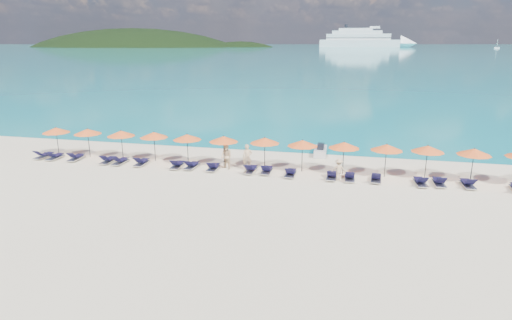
# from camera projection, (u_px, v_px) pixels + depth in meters

# --- Properties ---
(ground) EXTENTS (1400.00, 1400.00, 0.00)m
(ground) POSITION_uv_depth(u_px,v_px,m) (245.00, 192.00, 25.54)
(ground) COLOR beige
(sea) EXTENTS (1600.00, 1300.00, 0.01)m
(sea) POSITION_uv_depth(u_px,v_px,m) (353.00, 46.00, 644.95)
(sea) COLOR #1FA9B2
(sea) RESTS_ON ground
(headland_main) EXTENTS (374.00, 242.00, 126.50)m
(headland_main) POSITION_uv_depth(u_px,v_px,m) (135.00, 75.00, 607.20)
(headland_main) COLOR black
(headland_main) RESTS_ON ground
(headland_small) EXTENTS (162.00, 126.00, 85.50)m
(headland_small) POSITION_uv_depth(u_px,v_px,m) (240.00, 73.00, 592.85)
(headland_small) COLOR black
(headland_small) RESTS_ON ground
(cruise_ship) EXTENTS (129.39, 33.03, 35.64)m
(cruise_ship) POSITION_uv_depth(u_px,v_px,m) (368.00, 40.00, 581.38)
(cruise_ship) COLOR white
(cruise_ship) RESTS_ON ground
(sailboat_far) EXTENTS (5.60, 1.87, 10.27)m
(sailboat_far) POSITION_uv_depth(u_px,v_px,m) (497.00, 48.00, 481.20)
(sailboat_far) COLOR white
(sailboat_far) RESTS_ON ground
(jetski) EXTENTS (0.96, 2.44, 0.86)m
(jetski) POSITION_uv_depth(u_px,v_px,m) (320.00, 151.00, 33.74)
(jetski) COLOR silver
(jetski) RESTS_ON ground
(beachgoer_a) EXTENTS (0.75, 0.58, 1.84)m
(beachgoer_a) POSITION_uv_depth(u_px,v_px,m) (247.00, 157.00, 29.74)
(beachgoer_a) COLOR tan
(beachgoer_a) RESTS_ON ground
(beachgoer_b) EXTENTS (1.01, 0.87, 1.81)m
(beachgoer_b) POSITION_uv_depth(u_px,v_px,m) (226.00, 157.00, 29.99)
(beachgoer_b) COLOR tan
(beachgoer_b) RESTS_ON ground
(beachgoer_c) EXTENTS (0.97, 0.53, 1.43)m
(beachgoer_c) POSITION_uv_depth(u_px,v_px,m) (339.00, 169.00, 27.66)
(beachgoer_c) COLOR tan
(beachgoer_c) RESTS_ON ground
(umbrella_0) EXTENTS (2.10, 2.10, 2.28)m
(umbrella_0) POSITION_uv_depth(u_px,v_px,m) (56.00, 130.00, 33.31)
(umbrella_0) COLOR black
(umbrella_0) RESTS_ON ground
(umbrella_1) EXTENTS (2.10, 2.10, 2.28)m
(umbrella_1) POSITION_uv_depth(u_px,v_px,m) (88.00, 132.00, 32.82)
(umbrella_1) COLOR black
(umbrella_1) RESTS_ON ground
(umbrella_2) EXTENTS (2.10, 2.10, 2.28)m
(umbrella_2) POSITION_uv_depth(u_px,v_px,m) (121.00, 133.00, 32.15)
(umbrella_2) COLOR black
(umbrella_2) RESTS_ON ground
(umbrella_3) EXTENTS (2.10, 2.10, 2.28)m
(umbrella_3) POSITION_uv_depth(u_px,v_px,m) (154.00, 135.00, 31.67)
(umbrella_3) COLOR black
(umbrella_3) RESTS_ON ground
(umbrella_4) EXTENTS (2.10, 2.10, 2.28)m
(umbrella_4) POSITION_uv_depth(u_px,v_px,m) (187.00, 137.00, 30.93)
(umbrella_4) COLOR black
(umbrella_4) RESTS_ON ground
(umbrella_5) EXTENTS (2.10, 2.10, 2.28)m
(umbrella_5) POSITION_uv_depth(u_px,v_px,m) (224.00, 139.00, 30.32)
(umbrella_5) COLOR black
(umbrella_5) RESTS_ON ground
(umbrella_6) EXTENTS (2.10, 2.10, 2.28)m
(umbrella_6) POSITION_uv_depth(u_px,v_px,m) (265.00, 140.00, 29.88)
(umbrella_6) COLOR black
(umbrella_6) RESTS_ON ground
(umbrella_7) EXTENTS (2.10, 2.10, 2.28)m
(umbrella_7) POSITION_uv_depth(u_px,v_px,m) (303.00, 143.00, 29.11)
(umbrella_7) COLOR black
(umbrella_7) RESTS_ON ground
(umbrella_8) EXTENTS (2.10, 2.10, 2.28)m
(umbrella_8) POSITION_uv_depth(u_px,v_px,m) (344.00, 145.00, 28.56)
(umbrella_8) COLOR black
(umbrella_8) RESTS_ON ground
(umbrella_9) EXTENTS (2.10, 2.10, 2.28)m
(umbrella_9) POSITION_uv_depth(u_px,v_px,m) (387.00, 147.00, 27.95)
(umbrella_9) COLOR black
(umbrella_9) RESTS_ON ground
(umbrella_10) EXTENTS (2.10, 2.10, 2.28)m
(umbrella_10) POSITION_uv_depth(u_px,v_px,m) (428.00, 149.00, 27.59)
(umbrella_10) COLOR black
(umbrella_10) RESTS_ON ground
(umbrella_11) EXTENTS (2.10, 2.10, 2.28)m
(umbrella_11) POSITION_uv_depth(u_px,v_px,m) (474.00, 152.00, 26.83)
(umbrella_11) COLOR black
(umbrella_11) RESTS_ON ground
(lounger_0) EXTENTS (0.78, 1.75, 0.66)m
(lounger_0) POSITION_uv_depth(u_px,v_px,m) (44.00, 155.00, 32.91)
(lounger_0) COLOR silver
(lounger_0) RESTS_ON ground
(lounger_1) EXTENTS (0.69, 1.72, 0.66)m
(lounger_1) POSITION_uv_depth(u_px,v_px,m) (55.00, 156.00, 32.57)
(lounger_1) COLOR silver
(lounger_1) RESTS_ON ground
(lounger_2) EXTENTS (0.74, 1.74, 0.66)m
(lounger_2) POSITION_uv_depth(u_px,v_px,m) (76.00, 157.00, 32.35)
(lounger_2) COLOR silver
(lounger_2) RESTS_ON ground
(lounger_3) EXTENTS (0.71, 1.73, 0.66)m
(lounger_3) POSITION_uv_depth(u_px,v_px,m) (108.00, 160.00, 31.61)
(lounger_3) COLOR silver
(lounger_3) RESTS_ON ground
(lounger_4) EXTENTS (0.63, 1.70, 0.66)m
(lounger_4) POSITION_uv_depth(u_px,v_px,m) (120.00, 161.00, 31.34)
(lounger_4) COLOR silver
(lounger_4) RESTS_ON ground
(lounger_5) EXTENTS (0.70, 1.73, 0.66)m
(lounger_5) POSITION_uv_depth(u_px,v_px,m) (142.00, 162.00, 31.05)
(lounger_5) COLOR silver
(lounger_5) RESTS_ON ground
(lounger_6) EXTENTS (0.73, 1.74, 0.66)m
(lounger_6) POSITION_uv_depth(u_px,v_px,m) (177.00, 165.00, 30.41)
(lounger_6) COLOR silver
(lounger_6) RESTS_ON ground
(lounger_7) EXTENTS (0.71, 1.73, 0.66)m
(lounger_7) POSITION_uv_depth(u_px,v_px,m) (192.00, 165.00, 30.25)
(lounger_7) COLOR silver
(lounger_7) RESTS_ON ground
(lounger_8) EXTENTS (0.68, 1.72, 0.66)m
(lounger_8) POSITION_uv_depth(u_px,v_px,m) (213.00, 167.00, 29.85)
(lounger_8) COLOR silver
(lounger_8) RESTS_ON ground
(lounger_9) EXTENTS (0.71, 1.73, 0.66)m
(lounger_9) POSITION_uv_depth(u_px,v_px,m) (250.00, 169.00, 29.33)
(lounger_9) COLOR silver
(lounger_9) RESTS_ON ground
(lounger_10) EXTENTS (0.64, 1.71, 0.66)m
(lounger_10) POSITION_uv_depth(u_px,v_px,m) (267.00, 170.00, 29.16)
(lounger_10) COLOR silver
(lounger_10) RESTS_ON ground
(lounger_11) EXTENTS (0.64, 1.71, 0.66)m
(lounger_11) POSITION_uv_depth(u_px,v_px,m) (290.00, 173.00, 28.53)
(lounger_11) COLOR silver
(lounger_11) RESTS_ON ground
(lounger_12) EXTENTS (0.64, 1.71, 0.66)m
(lounger_12) POSITION_uv_depth(u_px,v_px,m) (332.00, 176.00, 27.98)
(lounger_12) COLOR silver
(lounger_12) RESTS_ON ground
(lounger_13) EXTENTS (0.69, 1.72, 0.66)m
(lounger_13) POSITION_uv_depth(u_px,v_px,m) (350.00, 177.00, 27.70)
(lounger_13) COLOR silver
(lounger_13) RESTS_ON ground
(lounger_14) EXTENTS (0.71, 1.73, 0.66)m
(lounger_14) POSITION_uv_depth(u_px,v_px,m) (376.00, 178.00, 27.48)
(lounger_14) COLOR silver
(lounger_14) RESTS_ON ground
(lounger_15) EXTENTS (0.79, 1.76, 0.66)m
(lounger_15) POSITION_uv_depth(u_px,v_px,m) (421.00, 182.00, 26.76)
(lounger_15) COLOR silver
(lounger_15) RESTS_ON ground
(lounger_16) EXTENTS (0.68, 1.72, 0.66)m
(lounger_16) POSITION_uv_depth(u_px,v_px,m) (439.00, 182.00, 26.70)
(lounger_16) COLOR silver
(lounger_16) RESTS_ON ground
(lounger_17) EXTENTS (0.72, 1.73, 0.66)m
(lounger_17) POSITION_uv_depth(u_px,v_px,m) (468.00, 184.00, 26.40)
(lounger_17) COLOR silver
(lounger_17) RESTS_ON ground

